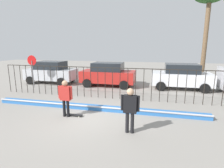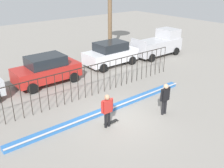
{
  "view_description": "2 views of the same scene",
  "coord_description": "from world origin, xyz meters",
  "px_view_note": "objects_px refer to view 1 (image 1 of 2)",
  "views": [
    {
      "loc": [
        2.92,
        -7.32,
        3.18
      ],
      "look_at": [
        0.95,
        0.9,
        1.39
      ],
      "focal_mm": 28.76,
      "sensor_mm": 36.0,
      "label": 1
    },
    {
      "loc": [
        -7.41,
        -8.59,
        6.74
      ],
      "look_at": [
        0.7,
        1.44,
        1.24
      ],
      "focal_mm": 41.28,
      "sensor_mm": 36.0,
      "label": 2
    }
  ],
  "objects_px": {
    "parked_car_silver": "(51,72)",
    "parked_car_white": "(181,76)",
    "parked_car_red": "(108,74)",
    "stop_sign": "(32,67)",
    "skateboarder": "(65,95)",
    "skateboard": "(74,115)",
    "camera_operator": "(130,106)"
  },
  "relations": [
    {
      "from": "skateboarder",
      "to": "parked_car_silver",
      "type": "relative_size",
      "value": 0.39
    },
    {
      "from": "skateboard",
      "to": "camera_operator",
      "type": "height_order",
      "value": "camera_operator"
    },
    {
      "from": "skateboard",
      "to": "stop_sign",
      "type": "height_order",
      "value": "stop_sign"
    },
    {
      "from": "skateboarder",
      "to": "skateboard",
      "type": "distance_m",
      "value": 1.02
    },
    {
      "from": "stop_sign",
      "to": "skateboarder",
      "type": "bearing_deg",
      "value": -42.46
    },
    {
      "from": "skateboard",
      "to": "parked_car_silver",
      "type": "relative_size",
      "value": 0.19
    },
    {
      "from": "parked_car_silver",
      "to": "parked_car_white",
      "type": "distance_m",
      "value": 10.75
    },
    {
      "from": "skateboarder",
      "to": "camera_operator",
      "type": "bearing_deg",
      "value": -35.14
    },
    {
      "from": "camera_operator",
      "to": "parked_car_white",
      "type": "bearing_deg",
      "value": -79.41
    },
    {
      "from": "skateboarder",
      "to": "parked_car_silver",
      "type": "height_order",
      "value": "parked_car_silver"
    },
    {
      "from": "parked_car_white",
      "to": "skateboard",
      "type": "bearing_deg",
      "value": -124.31
    },
    {
      "from": "camera_operator",
      "to": "parked_car_white",
      "type": "height_order",
      "value": "parked_car_white"
    },
    {
      "from": "camera_operator",
      "to": "stop_sign",
      "type": "xyz_separation_m",
      "value": [
        -8.38,
        5.77,
        0.59
      ]
    },
    {
      "from": "skateboard",
      "to": "camera_operator",
      "type": "distance_m",
      "value": 3.06
    },
    {
      "from": "skateboard",
      "to": "parked_car_silver",
      "type": "xyz_separation_m",
      "value": [
        -5.26,
        6.67,
        0.91
      ]
    },
    {
      "from": "skateboarder",
      "to": "camera_operator",
      "type": "xyz_separation_m",
      "value": [
        3.05,
        -0.89,
        0.01
      ]
    },
    {
      "from": "skateboarder",
      "to": "parked_car_red",
      "type": "distance_m",
      "value": 6.77
    },
    {
      "from": "parked_car_silver",
      "to": "stop_sign",
      "type": "distance_m",
      "value": 2.05
    },
    {
      "from": "skateboarder",
      "to": "parked_car_red",
      "type": "bearing_deg",
      "value": 69.31
    },
    {
      "from": "parked_car_red",
      "to": "stop_sign",
      "type": "distance_m",
      "value": 5.89
    },
    {
      "from": "parked_car_silver",
      "to": "stop_sign",
      "type": "xyz_separation_m",
      "value": [
        -0.39,
        -1.91,
        0.64
      ]
    },
    {
      "from": "skateboard",
      "to": "parked_car_silver",
      "type": "bearing_deg",
      "value": 146.36
    },
    {
      "from": "skateboarder",
      "to": "camera_operator",
      "type": "height_order",
      "value": "camera_operator"
    },
    {
      "from": "skateboard",
      "to": "stop_sign",
      "type": "distance_m",
      "value": 7.55
    },
    {
      "from": "camera_operator",
      "to": "parked_car_silver",
      "type": "relative_size",
      "value": 0.4
    },
    {
      "from": "skateboard",
      "to": "parked_car_red",
      "type": "height_order",
      "value": "parked_car_red"
    },
    {
      "from": "skateboarder",
      "to": "parked_car_silver",
      "type": "distance_m",
      "value": 8.39
    },
    {
      "from": "parked_car_red",
      "to": "skateboard",
      "type": "bearing_deg",
      "value": -88.15
    },
    {
      "from": "camera_operator",
      "to": "parked_car_silver",
      "type": "xyz_separation_m",
      "value": [
        -7.99,
        7.67,
        -0.05
      ]
    },
    {
      "from": "skateboarder",
      "to": "parked_car_white",
      "type": "bearing_deg",
      "value": 31.38
    },
    {
      "from": "skateboard",
      "to": "parked_car_white",
      "type": "distance_m",
      "value": 8.85
    },
    {
      "from": "camera_operator",
      "to": "stop_sign",
      "type": "relative_size",
      "value": 0.68
    }
  ]
}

